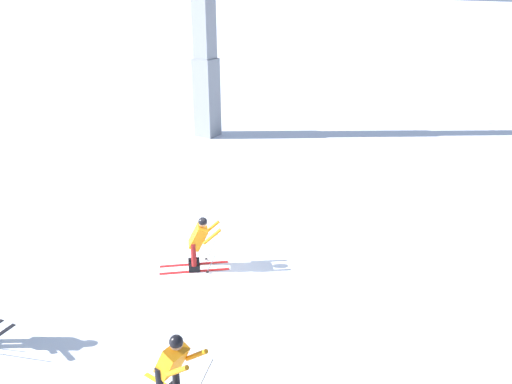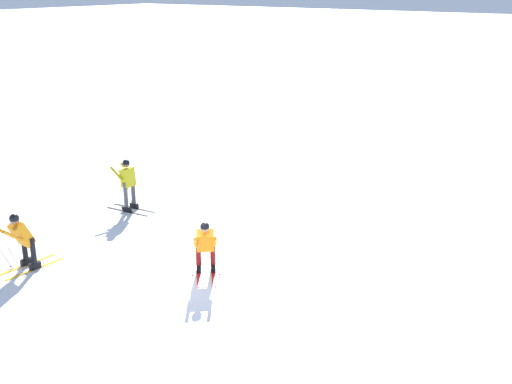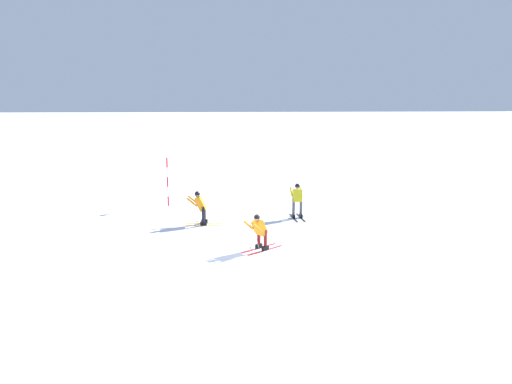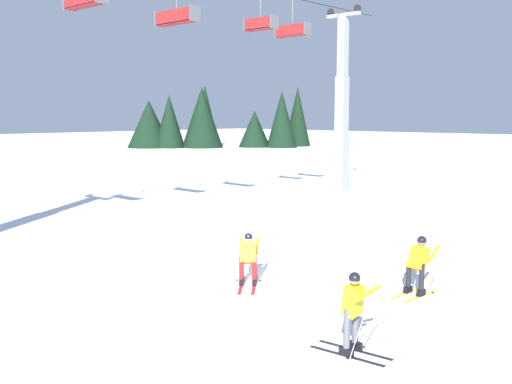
# 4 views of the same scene
# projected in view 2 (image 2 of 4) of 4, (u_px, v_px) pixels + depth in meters

# --- Properties ---
(ground_plane) EXTENTS (260.00, 260.00, 0.00)m
(ground_plane) POSITION_uv_depth(u_px,v_px,m) (182.00, 280.00, 14.66)
(ground_plane) COLOR white
(skier_carving_main) EXTENTS (1.60, 1.45, 1.50)m
(skier_carving_main) POSITION_uv_depth(u_px,v_px,m) (205.00, 244.00, 14.74)
(skier_carving_main) COLOR red
(skier_carving_main) RESTS_ON ground_plane
(skier_distant_uphill) EXTENTS (1.63, 0.73, 1.62)m
(skier_distant_uphill) POSITION_uv_depth(u_px,v_px,m) (21.00, 237.00, 14.94)
(skier_distant_uphill) COLOR yellow
(skier_distant_uphill) RESTS_ON ground_plane
(skier_distant_downhill) EXTENTS (0.73, 1.62, 1.64)m
(skier_distant_downhill) POSITION_uv_depth(u_px,v_px,m) (128.00, 181.00, 18.84)
(skier_distant_downhill) COLOR black
(skier_distant_downhill) RESTS_ON ground_plane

